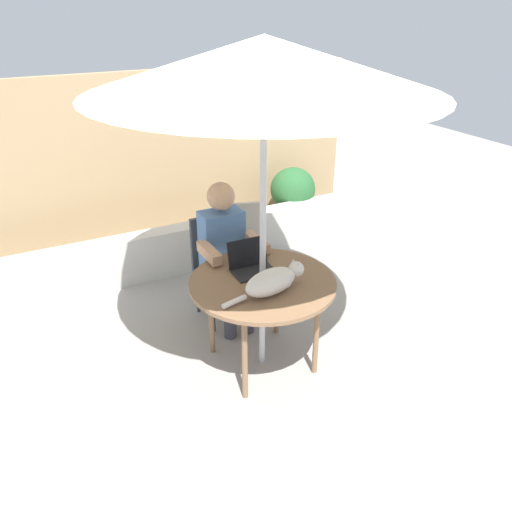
{
  "coord_description": "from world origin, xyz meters",
  "views": [
    {
      "loc": [
        -1.48,
        -2.74,
        2.5
      ],
      "look_at": [
        0.0,
        0.1,
        0.86
      ],
      "focal_mm": 35.88,
      "sensor_mm": 36.0,
      "label": 1
    }
  ],
  "objects_px": {
    "chair_empty": "(243,246)",
    "potted_plant_near_fence": "(293,197)",
    "laptop": "(250,262)",
    "patio_table": "(263,288)",
    "chair_occupied": "(218,260)",
    "person_seated": "(226,249)",
    "patio_umbrella": "(264,65)",
    "cat": "(274,281)"
  },
  "relations": [
    {
      "from": "patio_table",
      "to": "person_seated",
      "type": "bearing_deg",
      "value": 90.0
    },
    {
      "from": "chair_occupied",
      "to": "cat",
      "type": "relative_size",
      "value": 1.35
    },
    {
      "from": "patio_umbrella",
      "to": "chair_empty",
      "type": "xyz_separation_m",
      "value": [
        0.3,
        0.93,
        -1.62
      ]
    },
    {
      "from": "person_seated",
      "to": "cat",
      "type": "relative_size",
      "value": 1.87
    },
    {
      "from": "patio_umbrella",
      "to": "person_seated",
      "type": "distance_m",
      "value": 1.58
    },
    {
      "from": "person_seated",
      "to": "chair_empty",
      "type": "bearing_deg",
      "value": 44.78
    },
    {
      "from": "person_seated",
      "to": "potted_plant_near_fence",
      "type": "bearing_deg",
      "value": 42.75
    },
    {
      "from": "potted_plant_near_fence",
      "to": "patio_umbrella",
      "type": "bearing_deg",
      "value": -126.3
    },
    {
      "from": "patio_table",
      "to": "chair_empty",
      "type": "relative_size",
      "value": 1.18
    },
    {
      "from": "patio_umbrella",
      "to": "potted_plant_near_fence",
      "type": "distance_m",
      "value": 2.97
    },
    {
      "from": "chair_occupied",
      "to": "laptop",
      "type": "bearing_deg",
      "value": -89.89
    },
    {
      "from": "person_seated",
      "to": "patio_table",
      "type": "bearing_deg",
      "value": -90.0
    },
    {
      "from": "chair_empty",
      "to": "cat",
      "type": "bearing_deg",
      "value": -105.68
    },
    {
      "from": "patio_table",
      "to": "cat",
      "type": "distance_m",
      "value": 0.21
    },
    {
      "from": "laptop",
      "to": "potted_plant_near_fence",
      "type": "relative_size",
      "value": 0.4
    },
    {
      "from": "patio_table",
      "to": "laptop",
      "type": "distance_m",
      "value": 0.22
    },
    {
      "from": "chair_empty",
      "to": "person_seated",
      "type": "height_order",
      "value": "person_seated"
    },
    {
      "from": "patio_umbrella",
      "to": "chair_occupied",
      "type": "xyz_separation_m",
      "value": [
        0.0,
        0.78,
        -1.62
      ]
    },
    {
      "from": "patio_table",
      "to": "potted_plant_near_fence",
      "type": "height_order",
      "value": "potted_plant_near_fence"
    },
    {
      "from": "patio_table",
      "to": "chair_occupied",
      "type": "height_order",
      "value": "chair_occupied"
    },
    {
      "from": "patio_table",
      "to": "chair_occupied",
      "type": "xyz_separation_m",
      "value": [
        0.0,
        0.78,
        -0.14
      ]
    },
    {
      "from": "patio_table",
      "to": "chair_empty",
      "type": "height_order",
      "value": "chair_empty"
    },
    {
      "from": "laptop",
      "to": "potted_plant_near_fence",
      "type": "bearing_deg",
      "value": 50.9
    },
    {
      "from": "patio_table",
      "to": "patio_umbrella",
      "type": "distance_m",
      "value": 1.49
    },
    {
      "from": "patio_table",
      "to": "chair_empty",
      "type": "bearing_deg",
      "value": 71.98
    },
    {
      "from": "patio_umbrella",
      "to": "chair_empty",
      "type": "bearing_deg",
      "value": 71.98
    },
    {
      "from": "chair_occupied",
      "to": "laptop",
      "type": "height_order",
      "value": "laptop"
    },
    {
      "from": "patio_table",
      "to": "patio_umbrella",
      "type": "height_order",
      "value": "patio_umbrella"
    },
    {
      "from": "chair_empty",
      "to": "cat",
      "type": "xyz_separation_m",
      "value": [
        -0.31,
        -1.09,
        0.28
      ]
    },
    {
      "from": "chair_empty",
      "to": "potted_plant_near_fence",
      "type": "bearing_deg",
      "value": 42.19
    },
    {
      "from": "person_seated",
      "to": "cat",
      "type": "height_order",
      "value": "person_seated"
    },
    {
      "from": "laptop",
      "to": "potted_plant_near_fence",
      "type": "height_order",
      "value": "laptop"
    },
    {
      "from": "chair_occupied",
      "to": "cat",
      "type": "distance_m",
      "value": 0.99
    },
    {
      "from": "person_seated",
      "to": "laptop",
      "type": "distance_m",
      "value": 0.45
    },
    {
      "from": "patio_umbrella",
      "to": "chair_occupied",
      "type": "distance_m",
      "value": 1.8
    },
    {
      "from": "patio_umbrella",
      "to": "laptop",
      "type": "xyz_separation_m",
      "value": [
        0.0,
        0.19,
        -1.37
      ]
    },
    {
      "from": "patio_table",
      "to": "chair_occupied",
      "type": "distance_m",
      "value": 0.8
    },
    {
      "from": "chair_empty",
      "to": "laptop",
      "type": "distance_m",
      "value": 0.84
    },
    {
      "from": "patio_umbrella",
      "to": "chair_empty",
      "type": "distance_m",
      "value": 1.9
    },
    {
      "from": "chair_occupied",
      "to": "potted_plant_near_fence",
      "type": "bearing_deg",
      "value": 39.19
    },
    {
      "from": "chair_empty",
      "to": "person_seated",
      "type": "xyz_separation_m",
      "value": [
        -0.3,
        -0.3,
        0.17
      ]
    },
    {
      "from": "patio_umbrella",
      "to": "potted_plant_near_fence",
      "type": "xyz_separation_m",
      "value": [
        1.44,
        1.96,
        -1.71
      ]
    }
  ]
}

